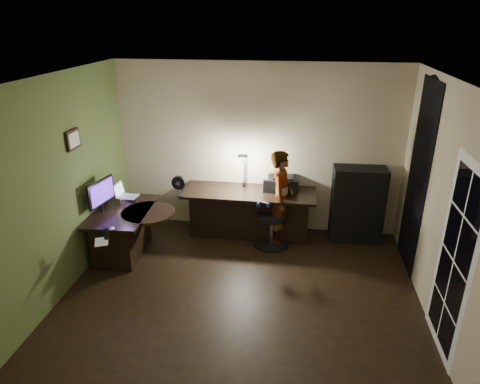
# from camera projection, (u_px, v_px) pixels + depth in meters

# --- Properties ---
(floor) EXTENTS (4.50, 4.00, 0.01)m
(floor) POSITION_uv_depth(u_px,v_px,m) (240.00, 296.00, 5.45)
(floor) COLOR black
(floor) RESTS_ON ground
(ceiling) EXTENTS (4.50, 4.00, 0.01)m
(ceiling) POSITION_uv_depth(u_px,v_px,m) (240.00, 79.00, 4.41)
(ceiling) COLOR silver
(ceiling) RESTS_ON floor
(wall_back) EXTENTS (4.50, 0.01, 2.70)m
(wall_back) POSITION_uv_depth(u_px,v_px,m) (258.00, 149.00, 6.77)
(wall_back) COLOR tan
(wall_back) RESTS_ON floor
(wall_front) EXTENTS (4.50, 0.01, 2.70)m
(wall_front) POSITION_uv_depth(u_px,v_px,m) (201.00, 308.00, 3.10)
(wall_front) COLOR tan
(wall_front) RESTS_ON floor
(wall_left) EXTENTS (0.01, 4.00, 2.70)m
(wall_left) POSITION_uv_depth(u_px,v_px,m) (58.00, 189.00, 5.23)
(wall_left) COLOR tan
(wall_left) RESTS_ON floor
(wall_right) EXTENTS (0.01, 4.00, 2.70)m
(wall_right) POSITION_uv_depth(u_px,v_px,m) (445.00, 211.00, 4.64)
(wall_right) COLOR tan
(wall_right) RESTS_ON floor
(green_wall_overlay) EXTENTS (0.00, 4.00, 2.70)m
(green_wall_overlay) POSITION_uv_depth(u_px,v_px,m) (59.00, 189.00, 5.22)
(green_wall_overlay) COLOR #4A5D2A
(green_wall_overlay) RESTS_ON floor
(arched_doorway) EXTENTS (0.01, 0.90, 2.60)m
(arched_doorway) POSITION_uv_depth(u_px,v_px,m) (418.00, 178.00, 5.71)
(arched_doorway) COLOR black
(arched_doorway) RESTS_ON floor
(french_door) EXTENTS (0.02, 0.92, 2.10)m
(french_door) POSITION_uv_depth(u_px,v_px,m) (454.00, 261.00, 4.26)
(french_door) COLOR white
(french_door) RESTS_ON floor
(framed_picture) EXTENTS (0.04, 0.30, 0.25)m
(framed_picture) POSITION_uv_depth(u_px,v_px,m) (73.00, 140.00, 5.44)
(framed_picture) COLOR black
(framed_picture) RESTS_ON wall_left
(desk_left) EXTENTS (0.82, 1.27, 0.71)m
(desk_left) POSITION_uv_depth(u_px,v_px,m) (125.00, 232.00, 6.30)
(desk_left) COLOR black
(desk_left) RESTS_ON floor
(desk_right) EXTENTS (2.06, 0.72, 0.77)m
(desk_right) POSITION_uv_depth(u_px,v_px,m) (249.00, 214.00, 6.80)
(desk_right) COLOR black
(desk_right) RESTS_ON floor
(cabinet) EXTENTS (0.80, 0.42, 1.19)m
(cabinet) POSITION_uv_depth(u_px,v_px,m) (357.00, 204.00, 6.64)
(cabinet) COLOR black
(cabinet) RESTS_ON floor
(laptop_stand) EXTENTS (0.29, 0.26, 0.10)m
(laptop_stand) POSITION_uv_depth(u_px,v_px,m) (129.00, 200.00, 6.42)
(laptop_stand) COLOR silver
(laptop_stand) RESTS_ON desk_left
(laptop) EXTENTS (0.31, 0.29, 0.20)m
(laptop) POSITION_uv_depth(u_px,v_px,m) (128.00, 191.00, 6.37)
(laptop) COLOR silver
(laptop) RESTS_ON laptop_stand
(monitor) EXTENTS (0.22, 0.57, 0.37)m
(monitor) POSITION_uv_depth(u_px,v_px,m) (101.00, 201.00, 6.04)
(monitor) COLOR black
(monitor) RESTS_ON desk_left
(mouse) EXTENTS (0.09, 0.11, 0.04)m
(mouse) POSITION_uv_depth(u_px,v_px,m) (112.00, 229.00, 5.62)
(mouse) COLOR silver
(mouse) RESTS_ON desk_left
(phone) EXTENTS (0.10, 0.15, 0.01)m
(phone) POSITION_uv_depth(u_px,v_px,m) (159.00, 204.00, 6.39)
(phone) COLOR black
(phone) RESTS_ON desk_left
(pen) EXTENTS (0.07, 0.13, 0.01)m
(pen) POSITION_uv_depth(u_px,v_px,m) (121.00, 213.00, 6.10)
(pen) COLOR black
(pen) RESTS_ON desk_left
(speaker) EXTENTS (0.08, 0.08, 0.16)m
(speaker) POSITION_uv_depth(u_px,v_px,m) (106.00, 234.00, 5.36)
(speaker) COLOR black
(speaker) RESTS_ON desk_left
(notepad) EXTENTS (0.23, 0.27, 0.01)m
(notepad) POSITION_uv_depth(u_px,v_px,m) (101.00, 242.00, 5.32)
(notepad) COLOR silver
(notepad) RESTS_ON desk_left
(desk_fan) EXTENTS (0.21, 0.12, 0.33)m
(desk_fan) POSITION_uv_depth(u_px,v_px,m) (179.00, 186.00, 6.40)
(desk_fan) COLOR black
(desk_fan) RESTS_ON desk_right
(headphones) EXTENTS (0.19, 0.14, 0.08)m
(headphones) POSITION_uv_depth(u_px,v_px,m) (263.00, 204.00, 6.08)
(headphones) COLOR navy
(headphones) RESTS_ON desk_right
(printer) EXTENTS (0.49, 0.39, 0.21)m
(printer) POSITION_uv_depth(u_px,v_px,m) (283.00, 182.00, 6.71)
(printer) COLOR black
(printer) RESTS_ON desk_right
(desk_lamp) EXTENTS (0.17, 0.29, 0.61)m
(desk_lamp) POSITION_uv_depth(u_px,v_px,m) (244.00, 168.00, 6.73)
(desk_lamp) COLOR black
(desk_lamp) RESTS_ON desk_right
(office_chair) EXTENTS (0.63, 0.63, 0.98)m
(office_chair) POSITION_uv_depth(u_px,v_px,m) (272.00, 216.00, 6.50)
(office_chair) COLOR black
(office_chair) RESTS_ON floor
(person) EXTENTS (0.41, 0.56, 1.49)m
(person) POSITION_uv_depth(u_px,v_px,m) (281.00, 198.00, 6.51)
(person) COLOR #D8A88C
(person) RESTS_ON floor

